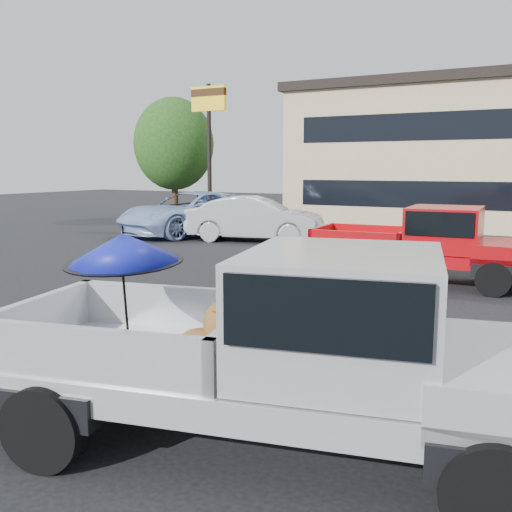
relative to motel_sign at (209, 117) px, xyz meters
The scene contains 8 objects.
ground 17.82m from the motel_sign, 54.46° to the right, with size 90.00×90.00×0.00m, color black.
stripe_left 14.65m from the motel_sign, 59.74° to the right, with size 0.12×5.00×0.01m, color silver.
motel_sign is the anchor object (origin of this frame).
tree_left 5.08m from the motel_sign, 143.13° to the left, with size 3.96×3.96×6.02m.
silver_pickup 19.86m from the motel_sign, 54.70° to the right, with size 5.97×3.09×2.06m.
red_pickup 13.62m from the motel_sign, 34.73° to the right, with size 5.31×2.11×1.73m.
silver_sedan 6.01m from the motel_sign, 37.14° to the right, with size 1.67×4.79×1.58m, color #B3B6BA.
blue_suv 4.43m from the motel_sign, 74.67° to the right, with size 2.77×6.00×1.67m, color #97B1E1.
Camera 1 is at (3.13, -6.51, 2.59)m, focal length 40.00 mm.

